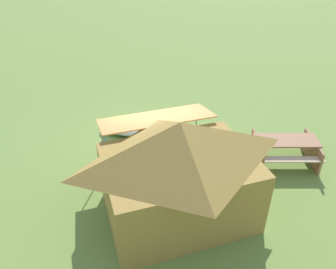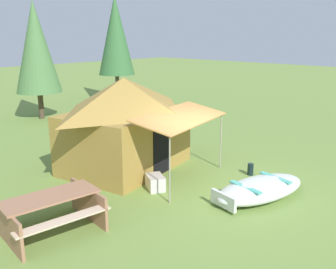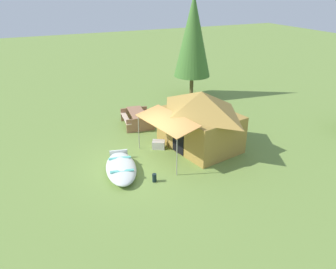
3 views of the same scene
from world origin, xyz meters
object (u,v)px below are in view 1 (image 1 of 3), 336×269
object	(u,v)px
canvas_cabin_tent	(179,170)
picnic_table	(285,147)
beached_rowboat	(139,126)
cooler_box	(189,162)
fuel_can	(104,145)

from	to	relation	value
canvas_cabin_tent	picnic_table	world-z (taller)	canvas_cabin_tent
beached_rowboat	picnic_table	size ratio (longest dim) A/B	1.39
canvas_cabin_tent	picnic_table	xyz separation A→B (m)	(-3.50, -1.77, -0.88)
beached_rowboat	canvas_cabin_tent	distance (m)	4.20
canvas_cabin_tent	picnic_table	size ratio (longest dim) A/B	2.16
canvas_cabin_tent	picnic_table	bearing A→B (deg)	-153.16
canvas_cabin_tent	cooler_box	distance (m)	2.22
cooler_box	fuel_can	size ratio (longest dim) A/B	1.71
beached_rowboat	canvas_cabin_tent	world-z (taller)	canvas_cabin_tent
canvas_cabin_tent	fuel_can	bearing A→B (deg)	-57.60
fuel_can	picnic_table	bearing A→B (deg)	166.97
picnic_table	fuel_can	bearing A→B (deg)	-13.03
picnic_table	canvas_cabin_tent	bearing A→B (deg)	26.84
beached_rowboat	cooler_box	bearing A→B (deg)	121.66
canvas_cabin_tent	cooler_box	size ratio (longest dim) A/B	7.75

